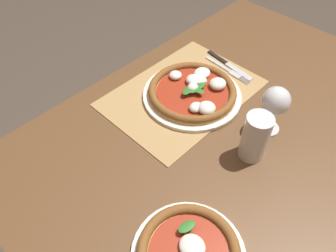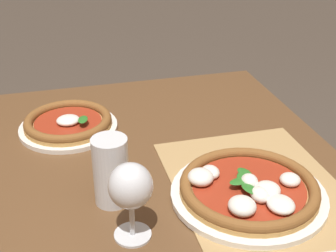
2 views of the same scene
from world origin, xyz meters
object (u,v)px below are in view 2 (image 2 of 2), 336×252
(pizza_far, at_px, (68,123))
(pint_glass, at_px, (111,172))
(wine_glass, at_px, (131,189))
(pizza_near, at_px, (248,188))

(pizza_far, relative_size, pint_glass, 1.77)
(pizza_far, distance_m, wine_glass, 0.47)
(pizza_near, height_order, pint_glass, pint_glass)
(wine_glass, height_order, pint_glass, wine_glass)
(pizza_far, relative_size, wine_glass, 1.66)
(pizza_far, bearing_deg, pizza_near, -139.64)
(pizza_near, relative_size, pint_glass, 2.22)
(wine_glass, xyz_separation_m, pint_glass, (0.12, 0.02, -0.04))
(pizza_near, relative_size, wine_glass, 2.08)
(pizza_far, xyz_separation_m, pint_glass, (-0.34, -0.07, 0.05))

